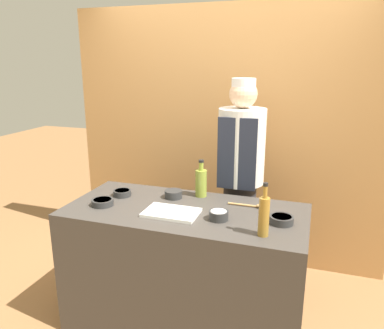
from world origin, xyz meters
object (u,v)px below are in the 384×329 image
object	(u,v)px
sauce_bowl_white	(219,215)
wooden_spoon	(252,205)
bottle_oil	(201,182)
bottle_vinegar	(264,215)
sauce_bowl_orange	(173,194)
sauce_bowl_yellow	(122,193)
sauce_bowl_red	(281,219)
chef_center	(240,180)
cutting_board	(171,213)
sauce_bowl_green	(103,202)

from	to	relation	value
sauce_bowl_white	wooden_spoon	size ratio (longest dim) A/B	0.48
bottle_oil	bottle_vinegar	xyz separation A→B (m)	(0.54, -0.52, 0.02)
sauce_bowl_orange	sauce_bowl_yellow	size ratio (longest dim) A/B	0.97
sauce_bowl_red	sauce_bowl_white	bearing A→B (deg)	-169.82
sauce_bowl_orange	wooden_spoon	xyz separation A→B (m)	(0.59, 0.00, -0.02)
sauce_bowl_white	sauce_bowl_yellow	size ratio (longest dim) A/B	0.93
sauce_bowl_orange	sauce_bowl_white	xyz separation A→B (m)	(0.42, -0.28, 0.00)
sauce_bowl_red	bottle_oil	distance (m)	0.70
sauce_bowl_white	chef_center	world-z (taller)	chef_center
sauce_bowl_yellow	cutting_board	bearing A→B (deg)	-23.19
sauce_bowl_green	bottle_oil	distance (m)	0.73
chef_center	sauce_bowl_orange	bearing A→B (deg)	-132.37
cutting_board	sauce_bowl_yellow	bearing A→B (deg)	156.81
wooden_spoon	sauce_bowl_yellow	bearing A→B (deg)	-174.88
sauce_bowl_yellow	bottle_oil	xyz separation A→B (m)	(0.57, 0.19, 0.09)
sauce_bowl_orange	bottle_vinegar	distance (m)	0.84
chef_center	sauce_bowl_yellow	bearing A→B (deg)	-146.01
sauce_bowl_orange	cutting_board	world-z (taller)	sauce_bowl_orange
sauce_bowl_green	cutting_board	xyz separation A→B (m)	(0.52, 0.01, -0.01)
sauce_bowl_orange	sauce_bowl_white	world-z (taller)	sauce_bowl_white
sauce_bowl_green	sauce_bowl_orange	world-z (taller)	sauce_bowl_orange
sauce_bowl_red	bottle_vinegar	xyz separation A→B (m)	(-0.09, -0.21, 0.10)
sauce_bowl_white	sauce_bowl_red	bearing A→B (deg)	10.18
sauce_bowl_green	sauce_bowl_white	xyz separation A→B (m)	(0.84, 0.02, 0.01)
cutting_board	chef_center	bearing A→B (deg)	67.13
cutting_board	chef_center	size ratio (longest dim) A/B	0.20
sauce_bowl_red	bottle_vinegar	size ratio (longest dim) A/B	0.47
sauce_bowl_orange	sauce_bowl_red	xyz separation A→B (m)	(0.81, -0.21, -0.01)
bottle_vinegar	chef_center	size ratio (longest dim) A/B	0.18
bottle_oil	chef_center	xyz separation A→B (m)	(0.23, 0.35, -0.06)
sauce_bowl_white	chef_center	size ratio (longest dim) A/B	0.07
sauce_bowl_green	bottle_oil	size ratio (longest dim) A/B	0.55
sauce_bowl_orange	wooden_spoon	size ratio (longest dim) A/B	0.50
sauce_bowl_orange	chef_center	size ratio (longest dim) A/B	0.07
sauce_bowl_orange	chef_center	world-z (taller)	chef_center
sauce_bowl_white	cutting_board	size ratio (longest dim) A/B	0.35
sauce_bowl_yellow	bottle_oil	size ratio (longest dim) A/B	0.48
sauce_bowl_red	sauce_bowl_green	bearing A→B (deg)	-175.82
sauce_bowl_yellow	chef_center	size ratio (longest dim) A/B	0.08
sauce_bowl_red	wooden_spoon	distance (m)	0.31
wooden_spoon	sauce_bowl_red	bearing A→B (deg)	-43.58
sauce_bowl_white	bottle_oil	size ratio (longest dim) A/B	0.45
wooden_spoon	chef_center	distance (m)	0.48
sauce_bowl_red	cutting_board	distance (m)	0.72
sauce_bowl_white	bottle_vinegar	xyz separation A→B (m)	(0.30, -0.14, 0.09)
sauce_bowl_green	sauce_bowl_red	size ratio (longest dim) A/B	1.02
sauce_bowl_yellow	bottle_vinegar	size ratio (longest dim) A/B	0.42
sauce_bowl_green	chef_center	world-z (taller)	chef_center
sauce_bowl_orange	sauce_bowl_red	bearing A→B (deg)	-14.51
sauce_bowl_red	sauce_bowl_yellow	bearing A→B (deg)	174.02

